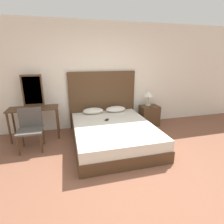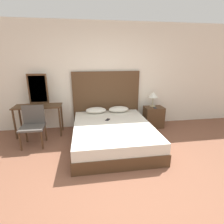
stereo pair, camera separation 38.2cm
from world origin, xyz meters
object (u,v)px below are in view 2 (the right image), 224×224
(chair, at_px, (33,123))
(bed, at_px, (113,134))
(phone_on_nightstand, at_px, (155,108))
(nightstand, at_px, (153,117))
(table_lamp, at_px, (153,95))
(phone_on_bed, at_px, (108,120))
(vanity_desk, at_px, (38,111))

(chair, bearing_deg, bed, -8.03)
(phone_on_nightstand, bearing_deg, nightstand, 80.92)
(table_lamp, distance_m, chair, 3.03)
(phone_on_nightstand, bearing_deg, phone_on_bed, -163.40)
(bed, relative_size, nightstand, 3.77)
(nightstand, height_order, phone_on_nightstand, phone_on_nightstand)
(table_lamp, xyz_separation_m, vanity_desk, (-2.93, -0.13, -0.26))
(vanity_desk, distance_m, chair, 0.51)
(vanity_desk, bearing_deg, phone_on_nightstand, -0.79)
(bed, xyz_separation_m, nightstand, (1.26, 0.79, 0.06))
(phone_on_nightstand, distance_m, vanity_desk, 2.94)
(phone_on_nightstand, relative_size, chair, 0.19)
(phone_on_bed, height_order, chair, chair)
(table_lamp, bearing_deg, phone_on_nightstand, -88.62)
(bed, bearing_deg, chair, 171.97)
(nightstand, bearing_deg, phone_on_bed, -159.92)
(phone_on_nightstand, distance_m, chair, 2.98)
(nightstand, bearing_deg, table_lamp, 104.26)
(vanity_desk, height_order, chair, chair)
(table_lamp, xyz_separation_m, chair, (-2.94, -0.62, -0.38))
(nightstand, relative_size, chair, 0.66)
(phone_on_bed, bearing_deg, chair, -177.83)
(nightstand, distance_m, phone_on_nightstand, 0.30)
(phone_on_bed, distance_m, vanity_desk, 1.69)
(table_lamp, height_order, vanity_desk, table_lamp)
(phone_on_bed, relative_size, phone_on_nightstand, 1.03)
(phone_on_bed, xyz_separation_m, chair, (-1.63, -0.06, 0.04))
(bed, height_order, table_lamp, table_lamp)
(table_lamp, distance_m, vanity_desk, 2.94)
(chair, bearing_deg, phone_on_bed, 2.17)
(phone_on_bed, distance_m, nightstand, 1.43)
(bed, xyz_separation_m, table_lamp, (1.24, 0.86, 0.65))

